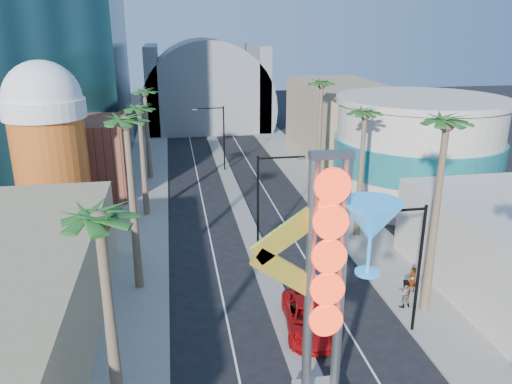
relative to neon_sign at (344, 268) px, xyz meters
name	(u,v)px	position (x,y,z in m)	size (l,w,h in m)	color
sidewalk_west	(144,198)	(-10.32, 32.04, -7.23)	(5.00, 100.00, 0.15)	gray
sidewalk_east	(319,188)	(8.68, 32.04, -7.23)	(5.00, 100.00, 0.15)	gray
median	(231,184)	(-0.82, 35.04, -7.23)	(1.60, 84.00, 0.15)	gray
brick_filler_west	(80,157)	(-16.82, 35.04, -3.31)	(10.00, 10.00, 8.00)	brown
filler_east	(339,121)	(15.18, 45.04, -2.31)	(10.00, 20.00, 10.00)	#968461
beer_mug	(48,138)	(-17.82, 27.04, 0.54)	(7.00, 7.00, 14.50)	#AA4216
turquoise_building	(417,150)	(17.18, 27.04, -2.06)	(16.60, 16.60, 10.60)	beige
canopy	(207,103)	(-0.82, 69.04, -3.00)	(22.00, 16.00, 22.00)	slate
neon_sign	(344,268)	(0.00, 0.00, 0.00)	(6.53, 2.60, 12.55)	gray
streetlight_0	(265,195)	(-0.27, 17.04, -2.43)	(3.79, 0.25, 8.00)	black
streetlight_1	(219,132)	(-1.36, 41.04, -2.43)	(3.79, 0.25, 8.00)	black
streetlight_2	(412,258)	(5.91, 5.04, -2.47)	(3.45, 0.25, 8.00)	black
palm_0	(101,237)	(-9.82, -0.96, 2.62)	(2.40, 2.40, 11.70)	brown
palm_1	(127,134)	(-9.82, 13.04, 3.52)	(2.40, 2.40, 12.70)	brown
palm_2	(140,116)	(-9.82, 27.04, 2.17)	(2.40, 2.40, 11.20)	brown
palm_3	(145,98)	(-9.82, 39.04, 2.17)	(2.40, 2.40, 11.20)	brown
palm_5	(445,137)	(8.18, 7.04, 3.96)	(2.40, 2.40, 13.20)	brown
palm_6	(365,122)	(8.18, 19.04, 2.62)	(2.40, 2.40, 11.70)	brown
palm_7	(321,91)	(8.18, 31.04, 3.52)	(2.40, 2.40, 12.70)	brown
red_pickup	(309,317)	(0.38, 6.26, -6.47)	(2.79, 6.06, 1.68)	#B70E0E
pedestrian_a	(412,280)	(8.29, 9.07, -6.23)	(0.68, 0.44, 1.85)	gray
pedestrian_b	(404,293)	(6.95, 7.48, -6.21)	(0.92, 0.72, 1.90)	gray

